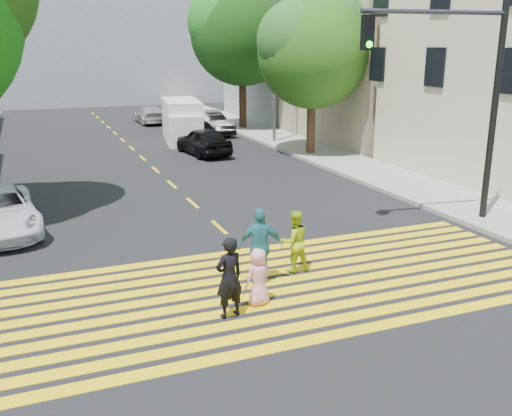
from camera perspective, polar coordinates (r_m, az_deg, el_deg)
ground at (r=12.14m, az=5.35°, el=-9.99°), size 120.00×120.00×0.00m
sidewalk_right at (r=28.65m, az=6.90°, el=5.27°), size 3.00×60.00×0.15m
crosswalk at (r=13.18m, az=2.82°, el=-7.76°), size 13.40×5.30×0.01m
lane_line at (r=33.01m, az=-12.77°, el=6.26°), size 0.12×34.40×0.01m
building_right_tan at (r=35.01m, az=13.64°, el=14.97°), size 10.00×10.00×10.00m
building_right_grey at (r=44.47m, az=5.20°, el=15.43°), size 10.00×10.00×10.00m
backdrop_block at (r=57.91m, az=-17.48°, el=15.87°), size 30.00×8.00×12.00m
tree_right_near at (r=28.52m, az=5.84°, el=15.81°), size 6.22×5.75×7.83m
tree_right_far at (r=37.72m, az=-1.25°, el=17.61°), size 8.29×7.93×9.53m
pedestrian_man at (r=11.45m, az=-2.71°, el=-6.96°), size 0.69×0.54×1.68m
pedestrian_woman at (r=13.76m, az=3.85°, el=-3.34°), size 0.75×0.59×1.53m
pedestrian_child at (r=12.03m, az=0.24°, el=-6.91°), size 0.70×0.57×1.24m
pedestrian_extra at (r=13.04m, az=0.44°, el=-3.83°), size 1.12×0.69×1.78m
dark_car_near at (r=28.96m, az=-5.28°, el=6.68°), size 2.13×4.26×1.39m
silver_car at (r=41.70m, az=-10.61°, el=9.16°), size 1.75×4.23×1.22m
dark_car_parked at (r=35.63m, az=-4.72°, el=8.45°), size 2.17×4.58×1.45m
white_van at (r=33.09m, az=-7.37°, el=8.50°), size 2.56×5.21×2.35m
traffic_signal at (r=17.82m, az=19.77°, el=11.79°), size 4.51×0.85×6.64m
street_lamp at (r=31.98m, az=1.56°, el=16.09°), size 2.14×0.45×9.44m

